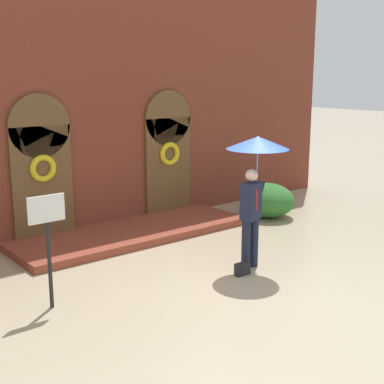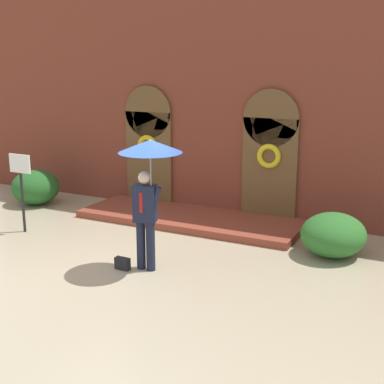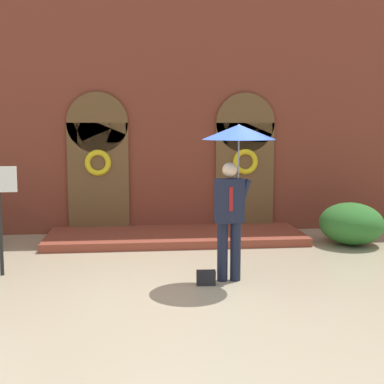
{
  "view_description": "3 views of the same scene",
  "coord_description": "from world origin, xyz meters",
  "px_view_note": "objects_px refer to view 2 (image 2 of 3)",
  "views": [
    {
      "loc": [
        -5.98,
        -6.32,
        3.41
      ],
      "look_at": [
        0.21,
        1.29,
        1.25
      ],
      "focal_mm": 50.0,
      "sensor_mm": 36.0,
      "label": 1
    },
    {
      "loc": [
        5.36,
        -7.57,
        3.68
      ],
      "look_at": [
        0.64,
        1.88,
        1.05
      ],
      "focal_mm": 50.0,
      "sensor_mm": 36.0,
      "label": 2
    },
    {
      "loc": [
        -0.78,
        -7.69,
        2.36
      ],
      "look_at": [
        0.15,
        1.22,
        1.23
      ],
      "focal_mm": 50.0,
      "sensor_mm": 36.0,
      "label": 3
    }
  ],
  "objects_px": {
    "person_with_umbrella": "(149,166)",
    "sign_post": "(21,180)",
    "handbag": "(122,264)",
    "shrub_left": "(36,187)",
    "shrub_right": "(333,235)"
  },
  "relations": [
    {
      "from": "person_with_umbrella",
      "to": "sign_post",
      "type": "xyz_separation_m",
      "value": [
        -3.61,
        0.66,
        -0.75
      ]
    },
    {
      "from": "sign_post",
      "to": "person_with_umbrella",
      "type": "bearing_deg",
      "value": -10.33
    },
    {
      "from": "shrub_left",
      "to": "shrub_right",
      "type": "relative_size",
      "value": 0.9
    },
    {
      "from": "shrub_left",
      "to": "shrub_right",
      "type": "bearing_deg",
      "value": -2.35
    },
    {
      "from": "shrub_left",
      "to": "sign_post",
      "type": "bearing_deg",
      "value": -53.72
    },
    {
      "from": "person_with_umbrella",
      "to": "shrub_right",
      "type": "bearing_deg",
      "value": 39.05
    },
    {
      "from": "person_with_umbrella",
      "to": "shrub_left",
      "type": "height_order",
      "value": "person_with_umbrella"
    },
    {
      "from": "shrub_right",
      "to": "person_with_umbrella",
      "type": "bearing_deg",
      "value": -140.95
    },
    {
      "from": "handbag",
      "to": "sign_post",
      "type": "xyz_separation_m",
      "value": [
        -3.13,
        0.86,
        1.05
      ]
    },
    {
      "from": "sign_post",
      "to": "shrub_right",
      "type": "distance_m",
      "value": 6.58
    },
    {
      "from": "handbag",
      "to": "shrub_left",
      "type": "height_order",
      "value": "shrub_left"
    },
    {
      "from": "sign_post",
      "to": "shrub_right",
      "type": "bearing_deg",
      "value": 13.88
    },
    {
      "from": "person_with_umbrella",
      "to": "sign_post",
      "type": "distance_m",
      "value": 3.74
    },
    {
      "from": "sign_post",
      "to": "shrub_left",
      "type": "height_order",
      "value": "sign_post"
    },
    {
      "from": "person_with_umbrella",
      "to": "shrub_left",
      "type": "xyz_separation_m",
      "value": [
        -4.99,
        2.54,
        -1.46
      ]
    }
  ]
}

